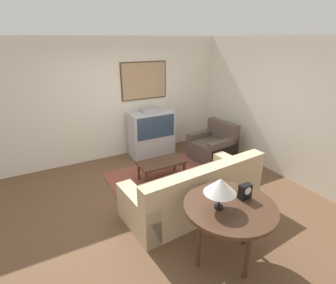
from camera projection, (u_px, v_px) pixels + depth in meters
name	position (u px, v px, depth m)	size (l,w,h in m)	color
ground_plane	(158.00, 197.00, 4.68)	(12.00, 12.00, 0.00)	brown
wall_back	(116.00, 99.00, 5.92)	(12.00, 0.10, 2.70)	silver
wall_right	(272.00, 106.00, 5.35)	(0.06, 12.00, 2.70)	silver
area_rug	(164.00, 177.00, 5.34)	(2.12, 1.54, 0.01)	brown
tv	(151.00, 133.00, 6.22)	(1.02, 0.54, 1.15)	#B7B7BC
couch	(194.00, 193.00, 4.26)	(2.31, 1.13, 0.90)	#CCB289
armchair	(213.00, 147.00, 6.07)	(0.91, 0.94, 0.86)	brown
coffee_table	(161.00, 164.00, 5.16)	(0.92, 0.48, 0.40)	#472D1E
console_table	(230.00, 210.00, 3.14)	(1.11, 1.11, 0.81)	#472D1E
table_lamp	(220.00, 186.00, 2.96)	(0.37, 0.37, 0.39)	black
mantel_clock	(245.00, 192.00, 3.21)	(0.15, 0.10, 0.19)	black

